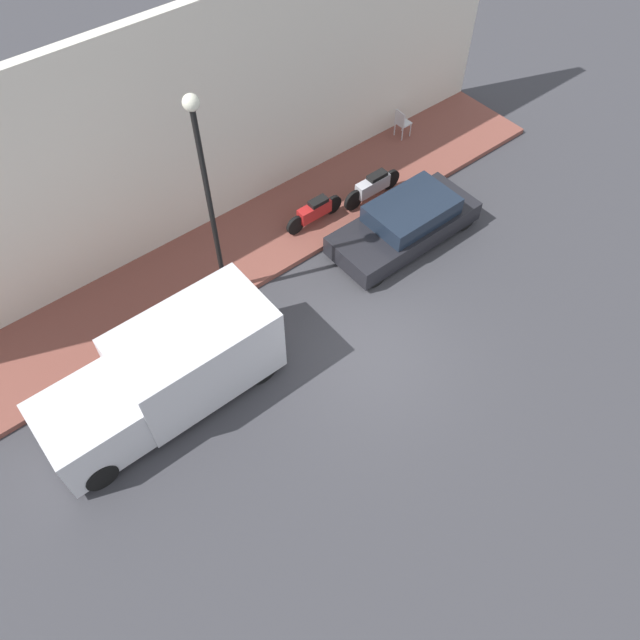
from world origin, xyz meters
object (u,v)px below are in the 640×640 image
delivery_van (165,374)px  streetlamp (205,178)px  motorcycle_red (315,211)px  cafe_chair (402,122)px  parked_car (406,223)px  scooter_silver (373,186)px

delivery_van → streetlamp: bearing=-54.6°
streetlamp → motorcycle_red: bearing=-82.0°
motorcycle_red → cafe_chair: (1.33, -4.48, 0.13)m
parked_car → streetlamp: streetlamp is taller
scooter_silver → cafe_chair: 3.05m
motorcycle_red → cafe_chair: 4.68m
delivery_van → motorcycle_red: (2.34, -5.91, -0.47)m
delivery_van → scooter_silver: 8.08m
cafe_chair → motorcycle_red: bearing=106.5°
scooter_silver → motorcycle_red: size_ratio=1.09×
delivery_van → scooter_silver: delivery_van is taller
scooter_silver → delivery_van: bearing=105.0°
delivery_van → streetlamp: 4.20m
motorcycle_red → cafe_chair: cafe_chair is taller
delivery_van → parked_car: bearing=-86.7°
cafe_chair → parked_car: bearing=138.2°
scooter_silver → cafe_chair: (1.58, -2.60, 0.09)m
parked_car → delivery_van: 7.53m
delivery_van → streetlamp: streetlamp is taller
scooter_silver → cafe_chair: bearing=-58.6°
delivery_van → cafe_chair: (3.67, -10.40, -0.35)m
parked_car → scooter_silver: bearing=-10.2°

